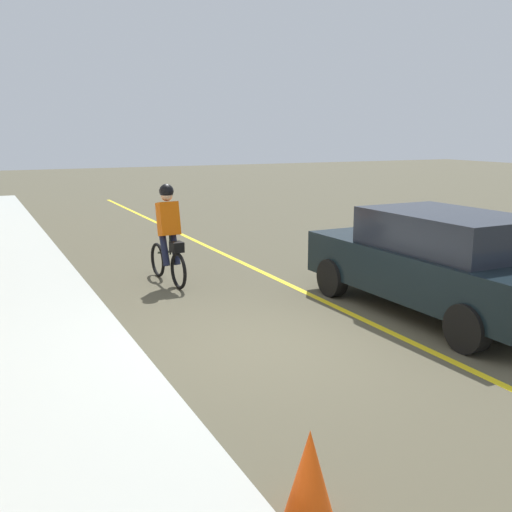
{
  "coord_description": "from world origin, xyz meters",
  "views": [
    {
      "loc": [
        -6.68,
        3.54,
        2.75
      ],
      "look_at": [
        0.89,
        -0.09,
        1.0
      ],
      "focal_mm": 42.23,
      "sensor_mm": 36.0,
      "label": 1
    }
  ],
  "objects": [
    {
      "name": "cyclist_lead",
      "position": [
        3.67,
        0.33,
        0.91
      ],
      "size": [
        1.71,
        0.38,
        1.83
      ],
      "rotation": [
        0.0,
        0.0,
        0.06
      ],
      "color": "black",
      "rests_on": "ground"
    },
    {
      "name": "lane_line_centre",
      "position": [
        0.0,
        -1.6,
        0.0
      ],
      "size": [
        36.0,
        0.12,
        0.01
      ],
      "primitive_type": "cube",
      "color": "yellow",
      "rests_on": "ground"
    },
    {
      "name": "patrol_sedan",
      "position": [
        0.13,
        -2.78,
        0.82
      ],
      "size": [
        4.45,
        2.02,
        1.58
      ],
      "rotation": [
        0.0,
        0.0,
        0.03
      ],
      "color": "black",
      "rests_on": "ground"
    },
    {
      "name": "traffic_cone_near",
      "position": [
        -3.31,
        1.49,
        0.33
      ],
      "size": [
        0.36,
        0.36,
        0.67
      ],
      "primitive_type": "cone",
      "color": "#FE500E",
      "rests_on": "ground"
    },
    {
      "name": "sidewalk",
      "position": [
        0.0,
        3.4,
        0.07
      ],
      "size": [
        40.0,
        3.2,
        0.15
      ],
      "primitive_type": "cube",
      "color": "#A8ACA4",
      "rests_on": "ground"
    },
    {
      "name": "ground_plane",
      "position": [
        0.0,
        0.0,
        0.0
      ],
      "size": [
        80.0,
        80.0,
        0.0
      ],
      "primitive_type": "plane",
      "color": "#4D4937"
    }
  ]
}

